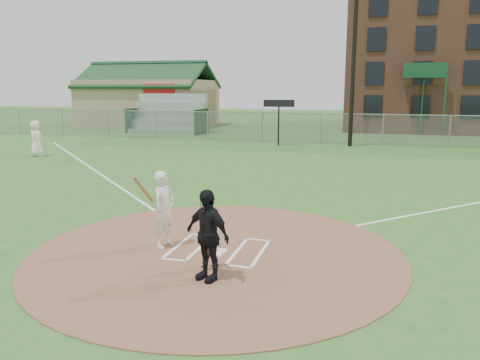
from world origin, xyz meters
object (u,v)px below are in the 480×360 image
(home_plate, at_px, (216,252))
(catcher, at_px, (211,246))
(umpire, at_px, (207,235))
(batter_at_plate, at_px, (164,209))
(ondeck_player, at_px, (36,139))

(home_plate, bearing_deg, catcher, -76.62)
(home_plate, distance_m, umpire, 1.74)
(home_plate, relative_size, catcher, 0.46)
(umpire, xyz_separation_m, batter_at_plate, (-1.61, 1.54, 0.01))
(umpire, distance_m, batter_at_plate, 2.23)
(catcher, relative_size, umpire, 0.54)
(batter_at_plate, bearing_deg, home_plate, -3.42)
(home_plate, height_order, batter_at_plate, batter_at_plate)
(umpire, bearing_deg, catcher, 125.86)
(catcher, height_order, umpire, umpire)
(ondeck_player, relative_size, batter_at_plate, 1.07)
(ondeck_player, bearing_deg, catcher, -177.23)
(home_plate, height_order, catcher, catcher)
(ondeck_player, distance_m, batter_at_plate, 17.52)
(umpire, relative_size, batter_at_plate, 1.00)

